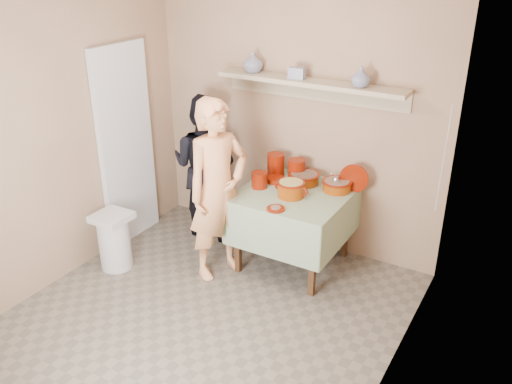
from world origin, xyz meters
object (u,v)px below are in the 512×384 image
Objects in this scene: person_cook at (218,190)px; person_helper at (205,166)px; serving_table at (294,204)px; cazuela_rice at (291,188)px; trash_bin at (115,240)px.

person_helper is (-0.56, 0.59, -0.09)m from person_cook.
cazuela_rice is at bearing -83.78° from serving_table.
person_helper is at bearing 168.22° from cazuela_rice.
trash_bin is (-1.44, -0.80, -0.56)m from cazuela_rice.
person_helper is 1.11m from serving_table.
cazuela_rice reaches higher than trash_bin.
serving_table is 0.23m from cazuela_rice.
serving_table is at bearing 167.66° from person_helper.
person_helper reaches higher than trash_bin.
person_cook reaches higher than trash_bin.
person_cook is 3.00× the size of trash_bin.
person_cook reaches higher than cazuela_rice.
cazuela_rice is 1.74m from trash_bin.
cazuela_rice is (1.10, -0.23, 0.09)m from person_helper.
person_helper is at bearing 71.66° from trash_bin.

